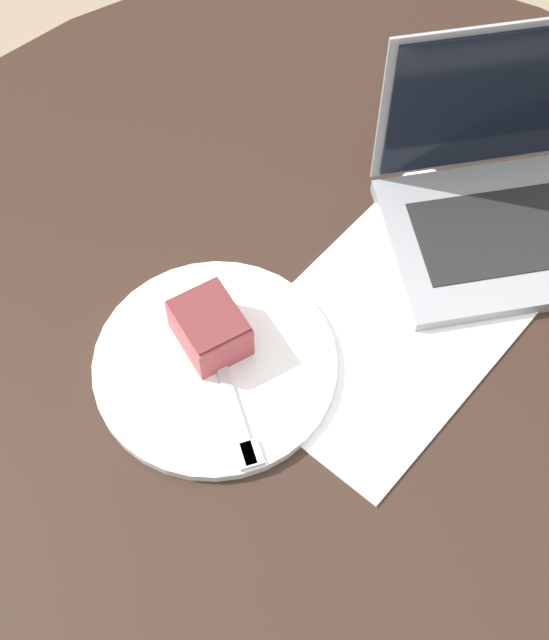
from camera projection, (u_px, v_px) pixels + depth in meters
ground_plane at (309, 526)px, 1.65m from camera, size 12.00×12.00×0.00m
dining_table at (325, 370)px, 1.13m from camera, size 1.22×1.22×0.75m
paper_document at (400, 313)px, 1.01m from camera, size 0.41×0.25×0.00m
plate at (215, 364)px, 0.97m from camera, size 0.27×0.27×0.01m
cake_slice at (210, 327)px, 0.96m from camera, size 0.09×0.10×0.05m
fork at (234, 409)px, 0.93m from camera, size 0.10×0.16×0.00m
laptop at (531, 194)px, 1.05m from camera, size 0.41×0.38×0.23m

